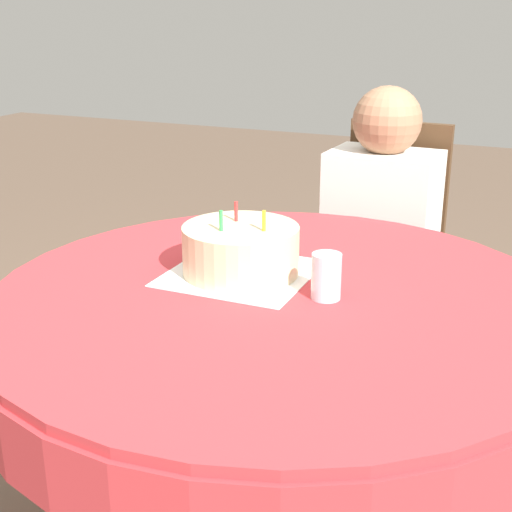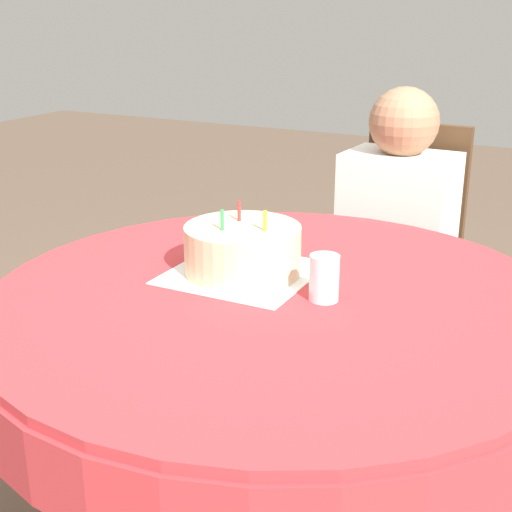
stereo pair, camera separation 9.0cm
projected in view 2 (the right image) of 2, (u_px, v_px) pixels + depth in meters
name	position (u px, v px, depth m)	size (l,w,h in m)	color
dining_table	(276.00, 330.00, 1.53)	(1.25, 1.25, 0.75)	#BC3338
chair	(401.00, 267.00, 2.37)	(0.39, 0.39, 0.97)	#4C331E
person	(394.00, 228.00, 2.24)	(0.34, 0.34, 1.10)	#9E7051
napkin	(243.00, 273.00, 1.61)	(0.31, 0.31, 0.00)	white
birthday_cake	(243.00, 249.00, 1.59)	(0.26, 0.26, 0.15)	beige
drinking_glass	(324.00, 278.00, 1.45)	(0.06, 0.06, 0.10)	silver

